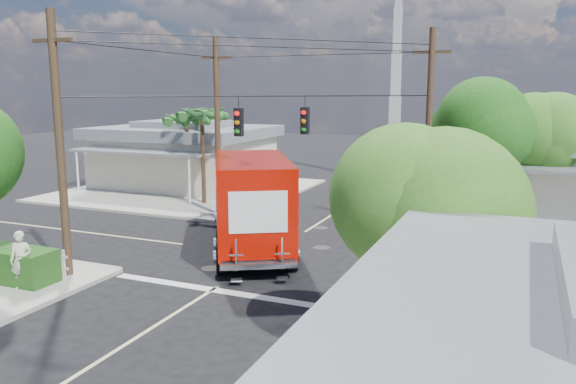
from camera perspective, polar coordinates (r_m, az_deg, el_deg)
The scene contains 17 objects.
ground at distance 22.33m, azimuth -2.02°, elevation -6.41°, with size 120.00×120.00×0.00m, color black.
sidewalk_ne at distance 30.97m, azimuth 25.83°, elevation -2.59°, with size 14.12×14.12×0.14m.
sidewalk_nw at distance 36.79m, azimuth -10.26°, elevation 0.17°, with size 14.12×14.12×0.14m.
road_markings at distance 21.06m, azimuth -3.72°, elevation -7.44°, with size 32.00×32.00×0.01m.
building_nw at distance 38.41m, azimuth -10.47°, elevation 3.82°, with size 10.80×10.20×4.30m.
radio_tower at distance 40.31m, azimuth 10.83°, elevation 8.98°, with size 0.80×0.80×17.00m.
tree_ne_front at distance 26.26m, azimuth 18.99°, elevation 6.13°, with size 4.21×4.14×6.66m.
tree_ne_back at distance 28.44m, azimuth 24.49°, elevation 4.87°, with size 3.77×3.66×5.82m.
tree_se at distance 12.54m, azimuth 13.13°, elevation -0.84°, with size 3.67×3.54×5.62m.
palm_nw_front at distance 31.61m, azimuth -8.74°, elevation 7.67°, with size 3.01×3.08×5.59m.
palm_nw_back at distance 33.96m, azimuth -10.28°, elevation 7.16°, with size 3.01×3.08×5.19m.
utility_poles at distance 23.60m, azimuth -3.94°, elevation 6.03°, with size 12.00×10.68×9.00m.
picket_fence at distance 22.52m, azimuth -26.93°, elevation -5.60°, with size 5.94×0.06×1.00m.
vending_boxes at distance 26.34m, azimuth 16.85°, elevation -2.72°, with size 1.90×0.50×1.10m.
delivery_truck at distance 22.74m, azimuth -3.74°, elevation -1.07°, with size 6.65×8.95×3.83m.
parked_car at distance 21.76m, azimuth 26.55°, elevation -6.02°, with size 2.36×5.11×1.42m, color silver.
pedestrian at distance 19.90m, azimuth -25.48°, elevation -6.27°, with size 0.69×0.45×1.88m, color beige.
Camera 1 is at (9.06, -19.38, 6.39)m, focal length 35.00 mm.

